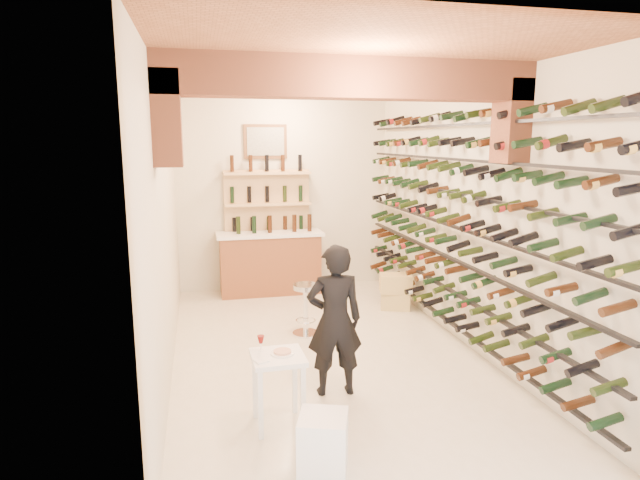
# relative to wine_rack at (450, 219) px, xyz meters

# --- Properties ---
(ground) EXTENTS (6.00, 6.00, 0.00)m
(ground) POSITION_rel_wine_rack_xyz_m (-1.53, 0.00, -1.55)
(ground) COLOR beige
(ground) RESTS_ON ground
(room_shell) EXTENTS (3.52, 6.02, 3.21)m
(room_shell) POSITION_rel_wine_rack_xyz_m (-1.53, -0.26, 0.70)
(room_shell) COLOR beige
(room_shell) RESTS_ON ground
(wine_rack) EXTENTS (0.32, 5.70, 2.56)m
(wine_rack) POSITION_rel_wine_rack_xyz_m (0.00, 0.00, 0.00)
(wine_rack) COLOR black
(wine_rack) RESTS_ON ground
(back_counter) EXTENTS (1.70, 0.62, 1.29)m
(back_counter) POSITION_rel_wine_rack_xyz_m (-1.83, 2.65, -1.02)
(back_counter) COLOR brown
(back_counter) RESTS_ON ground
(back_shelving) EXTENTS (1.40, 0.31, 2.73)m
(back_shelving) POSITION_rel_wine_rack_xyz_m (-1.83, 2.89, -0.38)
(back_shelving) COLOR tan
(back_shelving) RESTS_ON ground
(tasting_table) EXTENTS (0.46, 0.46, 0.79)m
(tasting_table) POSITION_rel_wine_rack_xyz_m (-2.32, -1.50, -1.01)
(tasting_table) COLOR white
(tasting_table) RESTS_ON ground
(white_stool) EXTENTS (0.46, 0.46, 0.45)m
(white_stool) POSITION_rel_wine_rack_xyz_m (-2.09, -2.23, -1.32)
(white_stool) COLOR white
(white_stool) RESTS_ON ground
(person) EXTENTS (0.57, 0.39, 1.51)m
(person) POSITION_rel_wine_rack_xyz_m (-1.69, -1.01, -0.80)
(person) COLOR black
(person) RESTS_ON ground
(chrome_barstool) EXTENTS (0.34, 0.34, 0.67)m
(chrome_barstool) POSITION_rel_wine_rack_xyz_m (-1.64, 0.64, -1.16)
(chrome_barstool) COLOR silver
(chrome_barstool) RESTS_ON ground
(crate_lower) EXTENTS (0.50, 0.43, 0.26)m
(crate_lower) POSITION_rel_wine_rack_xyz_m (-0.13, 1.39, -1.42)
(crate_lower) COLOR tan
(crate_lower) RESTS_ON ground
(crate_upper) EXTENTS (0.52, 0.42, 0.27)m
(crate_upper) POSITION_rel_wine_rack_xyz_m (-0.13, 1.39, -1.16)
(crate_upper) COLOR tan
(crate_upper) RESTS_ON crate_lower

